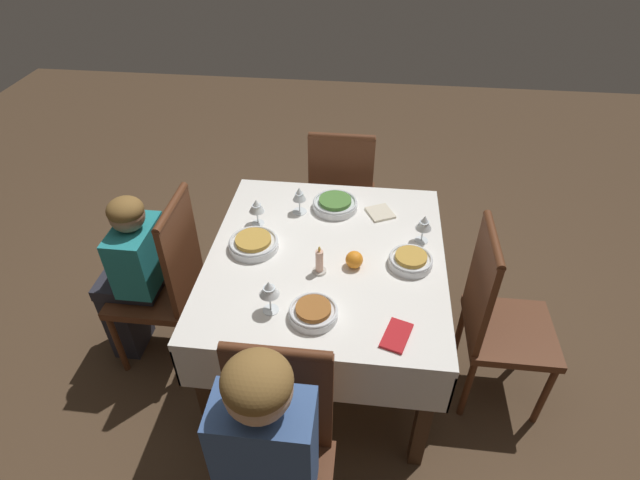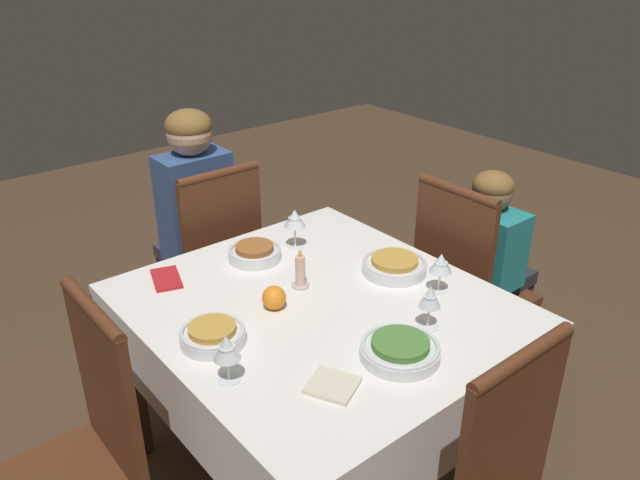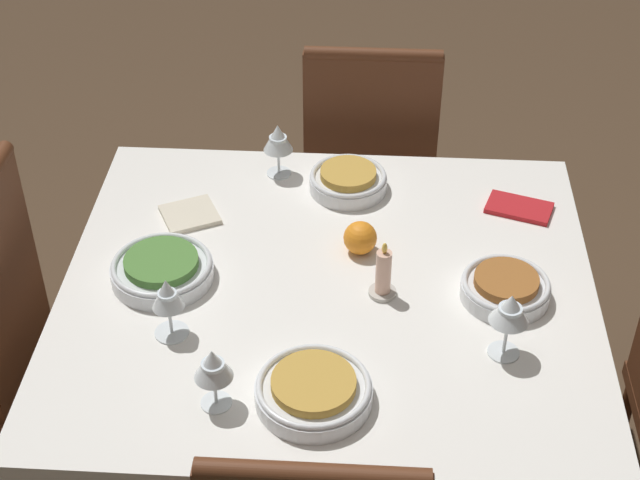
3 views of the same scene
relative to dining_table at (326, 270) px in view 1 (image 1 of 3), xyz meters
The scene contains 19 objects.
ground_plane 0.64m from the dining_table, ahead, with size 8.00×8.00×0.00m, color #4C3826.
dining_table is the anchor object (origin of this frame).
chair_west 0.86m from the dining_table, behind, with size 0.40×0.40×0.97m.
chair_north 0.80m from the dining_table, 90.91° to the left, with size 0.40×0.40×0.97m.
chair_south 0.80m from the dining_table, 95.79° to the right, with size 0.40×0.40×0.97m.
chair_east 0.85m from the dining_table, ahead, with size 0.40×0.40×0.97m.
person_child_teal 0.97m from the dining_table, 90.75° to the left, with size 0.30×0.33×0.98m.
bowl_west 0.40m from the dining_table, behind, with size 0.19×0.19×0.06m.
wine_glass_west 0.46m from the dining_table, 153.33° to the left, with size 0.08×0.08×0.15m.
bowl_north 0.36m from the dining_table, 88.40° to the left, with size 0.23×0.23×0.06m.
wine_glass_north 0.45m from the dining_table, 61.25° to the left, with size 0.07×0.07×0.14m.
bowl_south 0.39m from the dining_table, 94.45° to the right, with size 0.19×0.19×0.06m.
wine_glass_south 0.49m from the dining_table, 70.94° to the right, with size 0.07×0.07×0.14m.
bowl_east 0.39m from the dining_table, ahead, with size 0.23×0.23×0.06m.
wine_glass_east 0.41m from the dining_table, 28.01° to the left, with size 0.07×0.07×0.14m.
candle_centerpiece 0.19m from the dining_table, behind, with size 0.06×0.06×0.14m.
orange_fruit 0.20m from the dining_table, 117.16° to the right, with size 0.08×0.08×0.08m, color orange.
napkin_red_folded 0.55m from the dining_table, 145.03° to the right, with size 0.17×0.13×0.01m.
napkin_spare_side 0.43m from the dining_table, 34.32° to the right, with size 0.16×0.16×0.01m.
Camera 1 is at (-1.70, -0.17, 2.19)m, focal length 28.00 mm.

